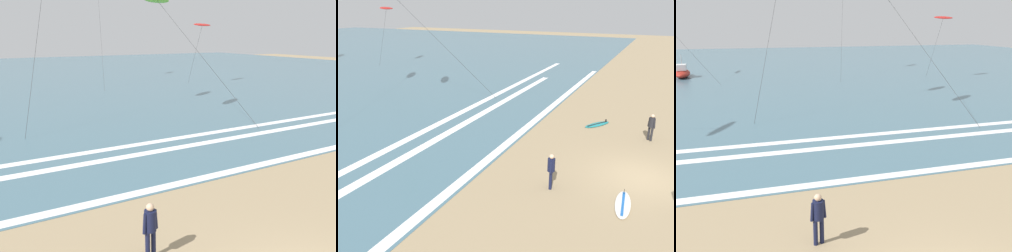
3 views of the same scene
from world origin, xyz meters
TOP-DOWN VIEW (x-y plane):
  - ocean_surface at (0.00, 51.84)m, footprint 140.00×90.00m
  - wave_foam_shoreline at (-0.67, 7.24)m, footprint 51.77×0.50m
  - wave_foam_mid_break at (-0.87, 11.26)m, footprint 40.27×0.58m
  - wave_foam_outer_break at (1.67, 12.78)m, footprint 53.95×0.56m
  - surfer_mid_group at (-2.64, 3.46)m, footprint 0.51×0.32m
  - kite_lime_low_near at (5.56, 18.83)m, footprint 5.50×7.81m
  - kite_red_high_right at (18.33, 31.92)m, footprint 3.28×2.09m

SIDE VIEW (x-z plane):
  - ocean_surface at x=0.00m, z-range 0.00..0.01m
  - wave_foam_shoreline at x=-0.67m, z-range 0.01..0.02m
  - wave_foam_mid_break at x=-0.87m, z-range 0.01..0.02m
  - wave_foam_outer_break at x=1.67m, z-range 0.01..0.02m
  - surfer_mid_group at x=-2.64m, z-range 0.16..1.76m
  - kite_red_high_right at x=18.33m, z-range 3.37..10.60m
  - kite_lime_low_near at x=5.56m, z-range 3.93..12.32m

